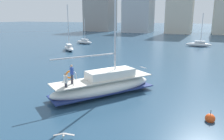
{
  "coord_description": "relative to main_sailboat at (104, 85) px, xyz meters",
  "views": [
    {
      "loc": [
        8.49,
        -18.81,
        6.8
      ],
      "look_at": [
        0.81,
        0.1,
        1.8
      ],
      "focal_mm": 35.49,
      "sensor_mm": 36.0,
      "label": 1
    }
  ],
  "objects": [
    {
      "name": "moored_catamaran",
      "position": [
        -19.69,
        31.66,
        -0.4
      ],
      "size": [
        5.11,
        2.28,
        6.15
      ],
      "color": "silver",
      "rests_on": "ground"
    },
    {
      "name": "seagull",
      "position": [
        0.85,
        -7.52,
        -0.68
      ],
      "size": [
        1.15,
        0.61,
        0.18
      ],
      "color": "silver",
      "rests_on": "ground"
    },
    {
      "name": "moored_sloop_near",
      "position": [
        -17.1,
        20.79,
        -0.31
      ],
      "size": [
        4.95,
        4.95,
        8.92
      ],
      "color": "silver",
      "rests_on": "ground"
    },
    {
      "name": "moored_sloop_far",
      "position": [
        6.99,
        36.78,
        -0.34
      ],
      "size": [
        5.6,
        1.36,
        7.41
      ],
      "color": "silver",
      "rests_on": "ground"
    },
    {
      "name": "mooring_buoy",
      "position": [
        8.6,
        -2.05,
        -0.72
      ],
      "size": [
        0.65,
        0.65,
        0.93
      ],
      "color": "#EA4C19",
      "rests_on": "ground"
    },
    {
      "name": "waterfront_buildings",
      "position": [
        -3.17,
        78.05,
        9.27
      ],
      "size": [
        82.01,
        17.54,
        24.99
      ],
      "color": "gray",
      "rests_on": "ground"
    },
    {
      "name": "ground_plane",
      "position": [
        -0.85,
        1.84,
        -0.92
      ],
      "size": [
        400.0,
        400.0,
        0.0
      ],
      "primitive_type": "plane",
      "color": "navy"
    },
    {
      "name": "main_sailboat",
      "position": [
        0.0,
        0.0,
        0.0
      ],
      "size": [
        7.64,
        9.14,
        14.22
      ],
      "color": "white",
      "rests_on": "ground"
    }
  ]
}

